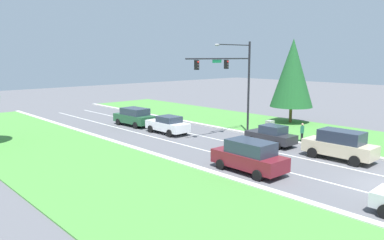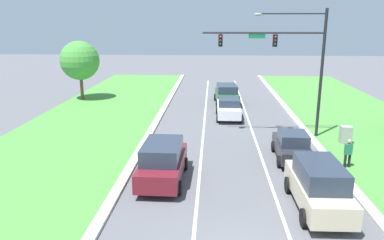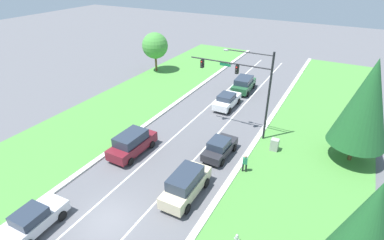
{
  "view_description": "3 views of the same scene",
  "coord_description": "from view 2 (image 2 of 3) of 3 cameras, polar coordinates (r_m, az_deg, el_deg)",
  "views": [
    {
      "loc": [
        -21.97,
        -7.37,
        7.3
      ],
      "look_at": [
        -0.03,
        16.44,
        1.8
      ],
      "focal_mm": 35.0,
      "sensor_mm": 36.0,
      "label": 1
    },
    {
      "loc": [
        -1.17,
        -10.38,
        7.86
      ],
      "look_at": [
        -2.45,
        12.52,
        1.8
      ],
      "focal_mm": 35.0,
      "sensor_mm": 36.0,
      "label": 2
    },
    {
      "loc": [
        11.93,
        -10.2,
        15.67
      ],
      "look_at": [
        -0.16,
        12.07,
        1.96
      ],
      "focal_mm": 28.0,
      "sensor_mm": 36.0,
      "label": 3
    }
  ],
  "objects": [
    {
      "name": "pedestrian",
      "position": [
        22.17,
        22.69,
        -4.58
      ],
      "size": [
        0.43,
        0.31,
        1.69
      ],
      "rotation": [
        0.0,
        0.0,
        3.42
      ],
      "color": "black",
      "rests_on": "ground_plane"
    },
    {
      "name": "champagne_suv",
      "position": [
        17.04,
        18.71,
        -9.42
      ],
      "size": [
        2.1,
        5.0,
        2.14
      ],
      "rotation": [
        0.0,
        0.0,
        0.01
      ],
      "color": "beige",
      "rests_on": "ground_plane"
    },
    {
      "name": "forest_suv",
      "position": [
        36.82,
        5.31,
        3.99
      ],
      "size": [
        2.47,
        5.0,
        1.9
      ],
      "rotation": [
        0.0,
        0.0,
        0.06
      ],
      "color": "#235633",
      "rests_on": "ground_plane"
    },
    {
      "name": "white_sedan",
      "position": [
        31.31,
        5.6,
        1.84
      ],
      "size": [
        2.08,
        4.68,
        1.72
      ],
      "rotation": [
        0.0,
        0.0,
        0.0
      ],
      "color": "white",
      "rests_on": "ground_plane"
    },
    {
      "name": "oak_near_left_tree",
      "position": [
        39.77,
        -16.74,
        8.67
      ],
      "size": [
        3.91,
        3.91,
        6.0
      ],
      "color": "brown",
      "rests_on": "ground_plane"
    },
    {
      "name": "utility_cabinet",
      "position": [
        26.57,
        22.35,
        -2.17
      ],
      "size": [
        0.7,
        0.6,
        1.23
      ],
      "color": "#9E9E99",
      "rests_on": "ground_plane"
    },
    {
      "name": "charcoal_sedan",
      "position": [
        22.54,
        14.98,
        -3.86
      ],
      "size": [
        2.03,
        4.27,
        1.7
      ],
      "rotation": [
        0.0,
        0.0,
        -0.03
      ],
      "color": "#28282D",
      "rests_on": "ground_plane"
    },
    {
      "name": "traffic_signal_mast",
      "position": [
        26.11,
        14.61,
        9.72
      ],
      "size": [
        8.12,
        0.41,
        8.69
      ],
      "color": "black",
      "rests_on": "ground_plane"
    },
    {
      "name": "burgundy_suv",
      "position": [
        18.96,
        -4.5,
        -6.31
      ],
      "size": [
        2.28,
        4.97,
        2.06
      ],
      "rotation": [
        0.0,
        0.0,
        -0.02
      ],
      "color": "maroon",
      "rests_on": "ground_plane"
    }
  ]
}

